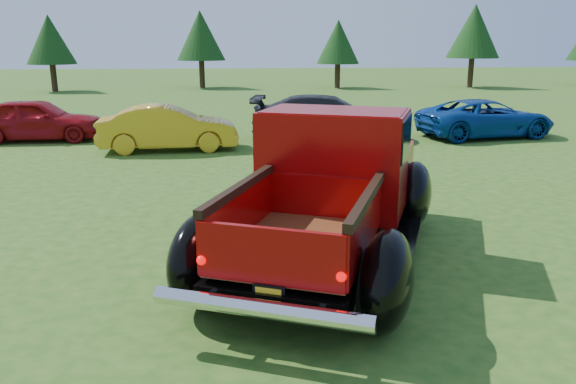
{
  "coord_description": "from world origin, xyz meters",
  "views": [
    {
      "loc": [
        -1.03,
        -7.63,
        2.96
      ],
      "look_at": [
        -0.26,
        0.2,
        0.86
      ],
      "focal_mm": 35.0,
      "sensor_mm": 36.0,
      "label": 1
    }
  ],
  "objects_px": {
    "tree_mid_left": "(201,36)",
    "show_car_red": "(37,119)",
    "show_car_grey": "(328,118)",
    "show_car_yellow": "(168,128)",
    "show_car_blue": "(486,118)",
    "tree_west": "(50,40)",
    "pickup_truck": "(334,185)",
    "tree_mid_right": "(338,42)",
    "tree_east": "(474,31)"
  },
  "relations": [
    {
      "from": "tree_mid_left",
      "to": "show_car_red",
      "type": "relative_size",
      "value": 1.29
    },
    {
      "from": "tree_mid_left",
      "to": "show_car_yellow",
      "type": "distance_m",
      "value": 22.87
    },
    {
      "from": "tree_west",
      "to": "pickup_truck",
      "type": "distance_m",
      "value": 31.54
    },
    {
      "from": "show_car_red",
      "to": "show_car_blue",
      "type": "relative_size",
      "value": 0.89
    },
    {
      "from": "tree_mid_right",
      "to": "show_car_blue",
      "type": "distance_m",
      "value": 20.54
    },
    {
      "from": "pickup_truck",
      "to": "show_car_red",
      "type": "xyz_separation_m",
      "value": [
        -7.44,
        10.26,
        -0.32
      ]
    },
    {
      "from": "pickup_truck",
      "to": "tree_mid_right",
      "type": "bearing_deg",
      "value": 101.76
    },
    {
      "from": "tree_east",
      "to": "tree_mid_left",
      "type": "bearing_deg",
      "value": 175.24
    },
    {
      "from": "tree_mid_left",
      "to": "tree_west",
      "type": "bearing_deg",
      "value": -167.47
    },
    {
      "from": "show_car_yellow",
      "to": "tree_mid_left",
      "type": "bearing_deg",
      "value": -3.74
    },
    {
      "from": "tree_mid_left",
      "to": "show_car_grey",
      "type": "xyz_separation_m",
      "value": [
        4.93,
        -21.35,
        -2.69
      ]
    },
    {
      "from": "tree_west",
      "to": "show_car_yellow",
      "type": "bearing_deg",
      "value": -66.13
    },
    {
      "from": "show_car_red",
      "to": "show_car_yellow",
      "type": "relative_size",
      "value": 1.0
    },
    {
      "from": "tree_mid_left",
      "to": "show_car_grey",
      "type": "relative_size",
      "value": 1.05
    },
    {
      "from": "show_car_grey",
      "to": "show_car_yellow",
      "type": "bearing_deg",
      "value": 116.0
    },
    {
      "from": "show_car_yellow",
      "to": "show_car_grey",
      "type": "relative_size",
      "value": 0.81
    },
    {
      "from": "show_car_grey",
      "to": "tree_west",
      "type": "bearing_deg",
      "value": 45.92
    },
    {
      "from": "tree_mid_left",
      "to": "show_car_grey",
      "type": "height_order",
      "value": "tree_mid_left"
    },
    {
      "from": "pickup_truck",
      "to": "show_car_grey",
      "type": "relative_size",
      "value": 1.24
    },
    {
      "from": "tree_west",
      "to": "tree_mid_right",
      "type": "xyz_separation_m",
      "value": [
        18.0,
        1.0,
        -0.14
      ]
    },
    {
      "from": "tree_mid_right",
      "to": "pickup_truck",
      "type": "height_order",
      "value": "tree_mid_right"
    },
    {
      "from": "pickup_truck",
      "to": "show_car_grey",
      "type": "distance_m",
      "value": 9.71
    },
    {
      "from": "tree_mid_right",
      "to": "show_car_red",
      "type": "height_order",
      "value": "tree_mid_right"
    },
    {
      "from": "tree_mid_right",
      "to": "pickup_truck",
      "type": "distance_m",
      "value": 30.52
    },
    {
      "from": "show_car_blue",
      "to": "show_car_yellow",
      "type": "bearing_deg",
      "value": 88.14
    },
    {
      "from": "tree_west",
      "to": "show_car_blue",
      "type": "height_order",
      "value": "tree_west"
    },
    {
      "from": "tree_west",
      "to": "tree_mid_left",
      "type": "distance_m",
      "value": 9.22
    },
    {
      "from": "tree_west",
      "to": "pickup_truck",
      "type": "bearing_deg",
      "value": -66.83
    },
    {
      "from": "tree_east",
      "to": "show_car_red",
      "type": "bearing_deg",
      "value": -138.99
    },
    {
      "from": "tree_mid_right",
      "to": "tree_east",
      "type": "distance_m",
      "value": 9.04
    },
    {
      "from": "tree_mid_left",
      "to": "tree_east",
      "type": "bearing_deg",
      "value": -4.76
    },
    {
      "from": "tree_west",
      "to": "pickup_truck",
      "type": "height_order",
      "value": "tree_west"
    },
    {
      "from": "tree_mid_left",
      "to": "show_car_blue",
      "type": "relative_size",
      "value": 1.15
    },
    {
      "from": "show_car_blue",
      "to": "show_car_red",
      "type": "bearing_deg",
      "value": 77.66
    },
    {
      "from": "show_car_yellow",
      "to": "show_car_blue",
      "type": "bearing_deg",
      "value": -86.5
    },
    {
      "from": "pickup_truck",
      "to": "show_car_red",
      "type": "bearing_deg",
      "value": 148.33
    },
    {
      "from": "tree_west",
      "to": "show_car_grey",
      "type": "height_order",
      "value": "tree_west"
    },
    {
      "from": "tree_mid_right",
      "to": "pickup_truck",
      "type": "relative_size",
      "value": 0.75
    },
    {
      "from": "tree_west",
      "to": "show_car_yellow",
      "type": "height_order",
      "value": "tree_west"
    },
    {
      "from": "tree_mid_left",
      "to": "show_car_red",
      "type": "bearing_deg",
      "value": -101.09
    },
    {
      "from": "tree_mid_left",
      "to": "show_car_yellow",
      "type": "bearing_deg",
      "value": -89.6
    },
    {
      "from": "show_car_yellow",
      "to": "show_car_grey",
      "type": "height_order",
      "value": "show_car_grey"
    },
    {
      "from": "tree_mid_right",
      "to": "show_car_grey",
      "type": "bearing_deg",
      "value": -101.31
    },
    {
      "from": "show_car_yellow",
      "to": "tree_east",
      "type": "bearing_deg",
      "value": -44.22
    },
    {
      "from": "tree_mid_left",
      "to": "show_car_blue",
      "type": "distance_m",
      "value": 23.78
    },
    {
      "from": "show_car_red",
      "to": "tree_mid_left",
      "type": "bearing_deg",
      "value": -12.19
    },
    {
      "from": "tree_east",
      "to": "show_car_blue",
      "type": "height_order",
      "value": "tree_east"
    },
    {
      "from": "tree_mid_left",
      "to": "tree_mid_right",
      "type": "relative_size",
      "value": 1.14
    },
    {
      "from": "tree_west",
      "to": "show_car_blue",
      "type": "xyz_separation_m",
      "value": [
        19.05,
        -19.38,
        -2.5
      ]
    },
    {
      "from": "tree_mid_left",
      "to": "show_car_blue",
      "type": "xyz_separation_m",
      "value": [
        10.05,
        -21.38,
        -2.78
      ]
    }
  ]
}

